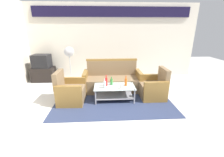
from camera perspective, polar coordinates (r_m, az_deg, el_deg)
ground_plane at (r=3.58m, az=3.19°, el=-13.78°), size 14.00×14.00×0.00m
wall_back at (r=6.08m, az=0.19°, el=14.52°), size 6.52×0.19×2.80m
rug at (r=4.31m, az=0.41°, el=-7.70°), size 3.14×2.13×0.01m
couch at (r=4.81m, az=0.09°, el=-0.82°), size 1.80×0.74×0.96m
armchair_left at (r=4.20m, az=-15.49°, el=-4.93°), size 0.73×0.78×0.85m
armchair_right at (r=4.48m, az=15.31°, el=-3.41°), size 0.70×0.76×0.85m
coffee_table at (r=4.16m, az=0.91°, el=-4.70°), size 1.10×0.60×0.40m
bottle_orange at (r=4.11m, az=5.27°, el=-1.32°), size 0.07×0.07×0.29m
bottle_red at (r=4.09m, az=-2.21°, el=-1.26°), size 0.07×0.07×0.31m
bottle_clear at (r=3.96m, az=-2.78°, el=-2.27°), size 0.07×0.07×0.26m
bottle_green at (r=4.19m, az=-0.21°, el=-1.20°), size 0.07×0.07×0.22m
cup at (r=3.96m, az=3.64°, el=-3.04°), size 0.08×0.08×0.10m
tv_stand at (r=6.22m, az=-24.46°, el=1.51°), size 0.80×0.50×0.52m
television at (r=6.11m, az=-25.07°, el=5.99°), size 0.64×0.50×0.48m
pedestal_fan at (r=5.81m, az=-15.92°, el=9.02°), size 0.36×0.36×1.27m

